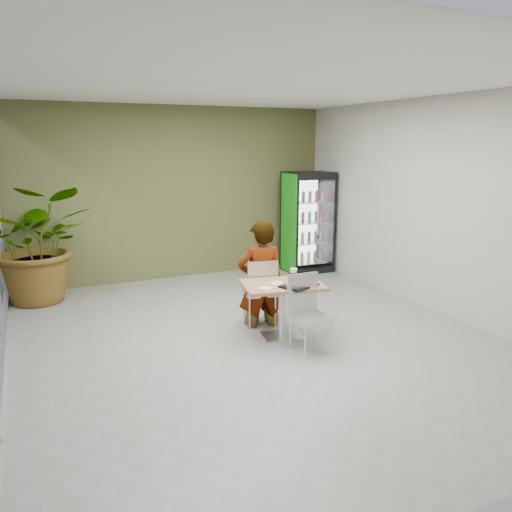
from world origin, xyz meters
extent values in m
plane|color=gray|center=(0.00, 0.00, 0.00)|extent=(7.00, 7.00, 0.00)
cube|color=#9D7C43|center=(0.35, -0.11, 0.73)|extent=(1.14, 0.90, 0.04)
cylinder|color=silver|center=(0.35, -0.11, 0.35)|extent=(0.10, 0.10, 0.71)
cube|color=silver|center=(0.35, -0.11, 0.02)|extent=(0.58, 0.50, 0.04)
cube|color=silver|center=(0.31, 0.52, 0.46)|extent=(0.50, 0.50, 0.03)
cube|color=silver|center=(0.28, 0.32, 0.71)|extent=(0.42, 0.11, 0.51)
cylinder|color=silver|center=(0.53, 0.66, 0.23)|extent=(0.02, 0.02, 0.46)
cylinder|color=silver|center=(0.17, 0.73, 0.23)|extent=(0.02, 0.02, 0.46)
cylinder|color=silver|center=(0.46, 0.30, 0.23)|extent=(0.02, 0.02, 0.46)
cylinder|color=silver|center=(0.10, 0.37, 0.23)|extent=(0.02, 0.02, 0.46)
cube|color=silver|center=(0.46, -0.65, 0.45)|extent=(0.43, 0.43, 0.03)
cube|color=silver|center=(0.46, -0.45, 0.70)|extent=(0.42, 0.03, 0.50)
cylinder|color=silver|center=(0.28, -0.83, 0.23)|extent=(0.02, 0.02, 0.45)
cylinder|color=silver|center=(0.64, -0.83, 0.23)|extent=(0.02, 0.02, 0.45)
cylinder|color=silver|center=(0.28, -0.47, 0.23)|extent=(0.02, 0.02, 0.45)
cylinder|color=silver|center=(0.64, -0.47, 0.23)|extent=(0.02, 0.02, 0.45)
imported|color=black|center=(0.31, 0.47, 0.60)|extent=(0.73, 0.54, 1.80)
cylinder|color=silver|center=(0.30, -0.11, 0.76)|extent=(0.21, 0.21, 0.01)
cylinder|color=silver|center=(0.55, -0.04, 0.83)|extent=(0.09, 0.09, 0.15)
cylinder|color=red|center=(0.55, -0.04, 0.82)|extent=(0.09, 0.09, 0.08)
cylinder|color=silver|center=(0.55, -0.04, 0.91)|extent=(0.09, 0.09, 0.01)
cube|color=silver|center=(0.04, -0.26, 0.76)|extent=(0.19, 0.19, 0.02)
cube|color=black|center=(0.47, -0.32, 0.76)|extent=(0.53, 0.47, 0.03)
cube|color=black|center=(2.50, 2.88, 0.99)|extent=(0.92, 0.73, 1.97)
cube|color=#19A419|center=(2.05, 2.88, 0.99)|extent=(0.04, 0.68, 1.93)
cube|color=white|center=(2.50, 2.55, 1.01)|extent=(0.71, 0.04, 1.58)
imported|color=#2A6A30|center=(-2.43, 2.96, 0.95)|extent=(1.94, 1.75, 1.90)
camera|label=1|loc=(-2.57, -5.59, 2.52)|focal=35.00mm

